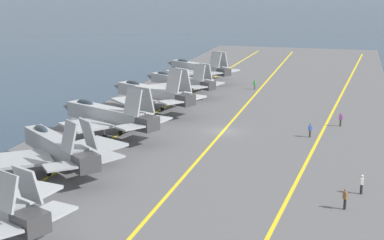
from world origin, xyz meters
name	(u,v)px	position (x,y,z in m)	size (l,w,h in m)	color
ground_plane	(223,134)	(0.00, 0.00, 0.00)	(2000.00, 2000.00, 0.00)	#23384C
carrier_deck	(223,133)	(0.00, 0.00, 0.20)	(190.35, 43.70, 0.40)	#565659
deck_stripe_foul_line	(319,138)	(0.00, -12.02, 0.40)	(171.31, 0.36, 0.01)	yellow
deck_stripe_centerline	(223,131)	(0.00, 0.00, 0.40)	(171.31, 0.36, 0.01)	yellow
deck_stripe_edge_line	(135,125)	(0.00, 12.02, 0.40)	(171.31, 0.36, 0.01)	yellow
parked_jet_second	(56,147)	(-20.07, 12.72, 3.00)	(14.07, 14.88, 6.39)	#93999E
parked_jet_third	(107,115)	(-6.14, 13.27, 3.11)	(12.49, 16.37, 6.76)	#9EA3A8
parked_jet_fourth	(151,93)	(8.25, 12.48, 3.18)	(12.96, 16.45, 6.94)	#A8AAAF
parked_jet_fifth	(180,81)	(21.54, 12.15, 2.71)	(13.30, 15.14, 5.72)	#9EA3A8
parked_jet_sixth	(198,68)	(35.57, 12.75, 2.92)	(13.47, 16.37, 6.05)	#9EA3A8
crew_green_vest	(255,84)	(29.67, 0.83, 1.31)	(0.46, 0.44, 1.67)	#4C473D
crew_brown_vest	(345,198)	(-22.70, -15.47, 1.41)	(0.45, 0.45, 1.83)	#232328
crew_purple_vest	(341,119)	(6.60, -14.36, 1.39)	(0.35, 0.44, 1.80)	#383328
crew_white_vest	(362,183)	(-18.55, -16.84, 1.40)	(0.43, 0.34, 1.83)	#232328
crew_blue_vest	(310,130)	(0.02, -10.89, 1.35)	(0.44, 0.46, 1.73)	#383328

